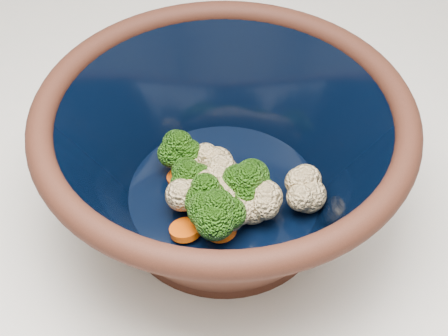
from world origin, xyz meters
TOP-DOWN VIEW (x-y plane):
  - mixing_bowl at (-0.11, 0.03)m, footprint 0.36×0.36m
  - vegetable_pile at (-0.11, 0.01)m, footprint 0.15×0.10m

SIDE VIEW (x-z plane):
  - vegetable_pile at x=-0.11m, z-range 0.93..0.98m
  - mixing_bowl at x=-0.11m, z-range 0.91..1.04m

